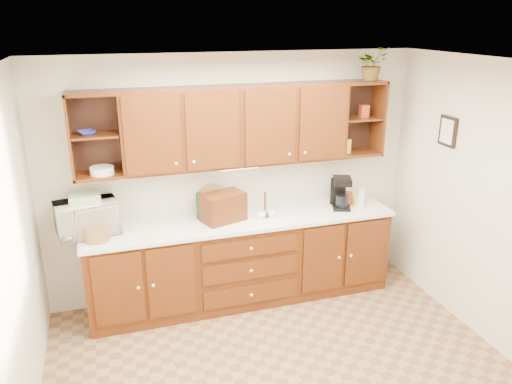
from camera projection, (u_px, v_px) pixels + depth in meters
ceiling at (299, 68)px, 3.33m from camera, size 4.00×4.00×0.00m
back_wall at (234, 177)px, 5.34m from camera, size 4.00×0.00×4.00m
left_wall at (4, 285)px, 3.20m from camera, size 0.00×3.50×3.50m
right_wall at (509, 215)px, 4.33m from camera, size 0.00×3.50×3.50m
base_cabinets at (242, 261)px, 5.35m from camera, size 3.20×0.60×0.90m
countertop at (242, 221)px, 5.18m from camera, size 3.24×0.64×0.04m
upper_cabinets at (238, 126)px, 5.00m from camera, size 3.20×0.33×0.80m
undercabinet_light at (239, 168)px, 5.09m from camera, size 0.40×0.05×0.02m
framed_picture at (448, 131)px, 4.95m from camera, size 0.03×0.24×0.30m
wicker_basket at (97, 233)px, 4.66m from camera, size 0.29×0.29×0.14m
microwave at (87, 218)px, 4.79m from camera, size 0.63×0.49×0.32m
towel_stack at (85, 198)px, 4.73m from camera, size 0.29×0.22×0.09m
wine_bottle at (199, 206)px, 5.14m from camera, size 0.08×0.08×0.28m
woven_tray at (212, 215)px, 5.26m from camera, size 0.36×0.20×0.34m
bread_box at (223, 207)px, 5.09m from camera, size 0.49×0.39×0.30m
mug_tree at (265, 212)px, 5.24m from camera, size 0.26×0.25×0.27m
canister_red at (348, 198)px, 5.57m from camera, size 0.13×0.13×0.14m
canister_white at (361, 198)px, 5.51m from camera, size 0.10×0.10×0.19m
canister_yellow at (357, 200)px, 5.55m from camera, size 0.10×0.10×0.12m
coffee_maker at (341, 193)px, 5.44m from camera, size 0.26×0.29×0.35m
bowl_stack at (87, 133)px, 4.57m from camera, size 0.20×0.20×0.04m
plate_stack at (102, 171)px, 4.70m from camera, size 0.28×0.28×0.07m
pantry_box_yellow at (346, 146)px, 5.41m from camera, size 0.10×0.09×0.15m
pantry_box_red at (364, 111)px, 5.36m from camera, size 0.09×0.08×0.13m
potted_plant at (372, 64)px, 5.17m from camera, size 0.35×0.32×0.35m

